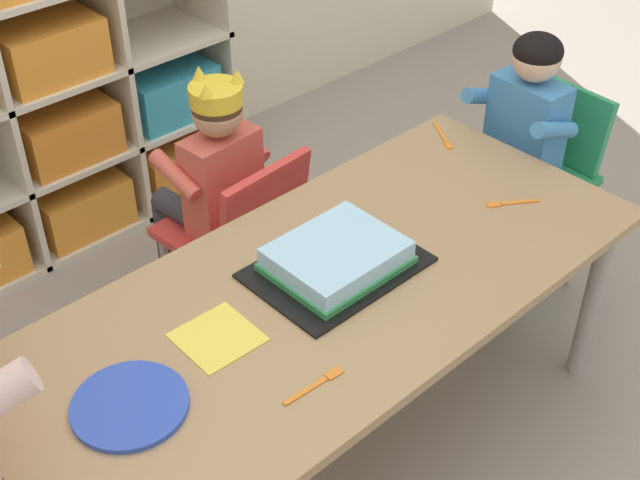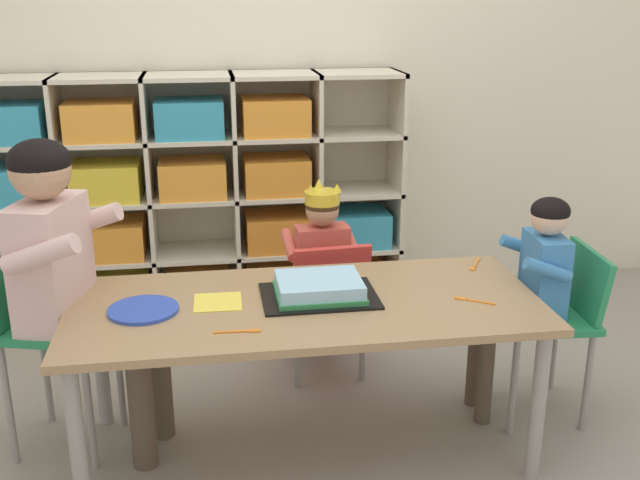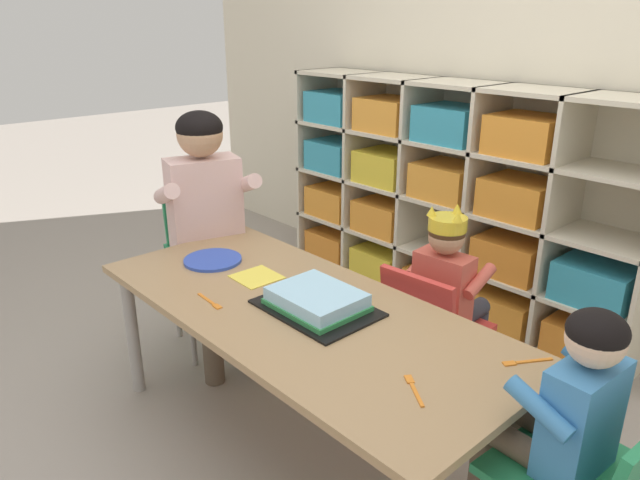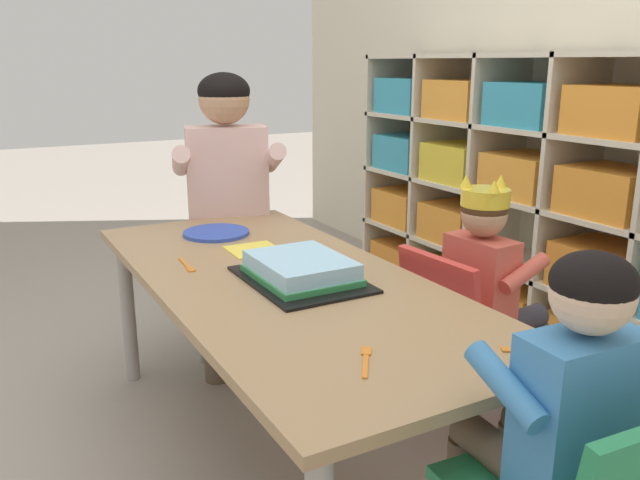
# 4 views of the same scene
# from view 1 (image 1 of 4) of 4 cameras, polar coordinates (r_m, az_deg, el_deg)

# --- Properties ---
(ground) EXTENTS (16.00, 16.00, 0.00)m
(ground) POSITION_cam_1_polar(r_m,az_deg,el_deg) (2.29, 0.56, -13.55)
(ground) COLOR gray
(activity_table) EXTENTS (1.53, 0.67, 0.55)m
(activity_table) POSITION_cam_1_polar(r_m,az_deg,el_deg) (1.93, 0.64, -4.26)
(activity_table) COLOR #A37F56
(activity_table) RESTS_ON ground
(classroom_chair_blue) EXTENTS (0.35, 0.37, 0.60)m
(classroom_chair_blue) POSITION_cam_1_polar(r_m,az_deg,el_deg) (2.41, -5.19, 0.72)
(classroom_chair_blue) COLOR red
(classroom_chair_blue) RESTS_ON ground
(child_with_crown) EXTENTS (0.31, 0.31, 0.80)m
(child_with_crown) POSITION_cam_1_polar(r_m,az_deg,el_deg) (2.39, -7.13, 4.54)
(child_with_crown) COLOR #D15647
(child_with_crown) RESTS_ON ground
(classroom_chair_guest_side) EXTENTS (0.37, 0.38, 0.64)m
(classroom_chair_guest_side) POSITION_cam_1_polar(r_m,az_deg,el_deg) (2.64, 13.62, 4.78)
(classroom_chair_guest_side) COLOR #238451
(classroom_chair_guest_side) RESTS_ON ground
(guest_at_table_side) EXTENTS (0.31, 0.30, 0.83)m
(guest_at_table_side) POSITION_cam_1_polar(r_m,az_deg,el_deg) (2.50, 12.60, 6.55)
(guest_at_table_side) COLOR #3D7FBC
(guest_at_table_side) RESTS_ON ground
(birthday_cake_on_tray) EXTENTS (0.38, 0.27, 0.07)m
(birthday_cake_on_tray) POSITION_cam_1_polar(r_m,az_deg,el_deg) (1.92, 1.10, -1.27)
(birthday_cake_on_tray) COLOR black
(birthday_cake_on_tray) RESTS_ON activity_table
(paper_plate_stack) EXTENTS (0.22, 0.22, 0.01)m
(paper_plate_stack) POSITION_cam_1_polar(r_m,az_deg,el_deg) (1.68, -12.48, -10.53)
(paper_plate_stack) COLOR blue
(paper_plate_stack) RESTS_ON activity_table
(paper_napkin_square) EXTENTS (0.16, 0.16, 0.00)m
(paper_napkin_square) POSITION_cam_1_polar(r_m,az_deg,el_deg) (1.79, -6.77, -6.38)
(paper_napkin_square) COLOR #F4DB4C
(paper_napkin_square) RESTS_ON activity_table
(fork_beside_plate_stack) EXTENTS (0.12, 0.09, 0.00)m
(fork_beside_plate_stack) POSITION_cam_1_polar(r_m,az_deg,el_deg) (2.19, 12.35, 2.39)
(fork_beside_plate_stack) COLOR orange
(fork_beside_plate_stack) RESTS_ON activity_table
(fork_scattered_mid_table) EXTENTS (0.09, 0.13, 0.00)m
(fork_scattered_mid_table) POSITION_cam_1_polar(r_m,az_deg,el_deg) (2.43, 8.14, 6.72)
(fork_scattered_mid_table) COLOR orange
(fork_scattered_mid_table) RESTS_ON activity_table
(fork_near_child_seat) EXTENTS (0.14, 0.02, 0.00)m
(fork_near_child_seat) POSITION_cam_1_polar(r_m,az_deg,el_deg) (1.68, -0.19, -9.46)
(fork_near_child_seat) COLOR orange
(fork_near_child_seat) RESTS_ON activity_table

